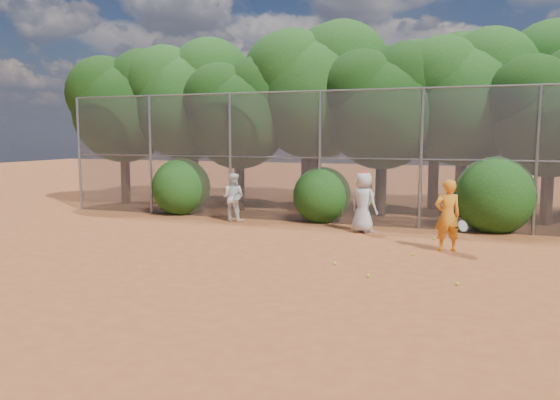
% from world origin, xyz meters
% --- Properties ---
extents(ground, '(80.00, 80.00, 0.00)m').
position_xyz_m(ground, '(0.00, 0.00, 0.00)').
color(ground, '#944821').
rests_on(ground, ground).
extents(fence_back, '(20.05, 0.09, 4.03)m').
position_xyz_m(fence_back, '(-0.12, 6.00, 2.05)').
color(fence_back, gray).
rests_on(fence_back, ground).
extents(tree_0, '(4.38, 3.81, 6.00)m').
position_xyz_m(tree_0, '(-9.44, 8.04, 3.93)').
color(tree_0, black).
rests_on(tree_0, ground).
extents(tree_1, '(4.64, 4.03, 6.35)m').
position_xyz_m(tree_1, '(-6.94, 8.54, 4.16)').
color(tree_1, black).
rests_on(tree_1, ground).
extents(tree_2, '(3.99, 3.47, 5.47)m').
position_xyz_m(tree_2, '(-4.45, 7.83, 3.58)').
color(tree_2, black).
rests_on(tree_2, ground).
extents(tree_3, '(4.89, 4.26, 6.70)m').
position_xyz_m(tree_3, '(-1.94, 8.84, 4.40)').
color(tree_3, black).
rests_on(tree_3, ground).
extents(tree_4, '(4.19, 3.64, 5.73)m').
position_xyz_m(tree_4, '(0.55, 8.24, 3.76)').
color(tree_4, black).
rests_on(tree_4, ground).
extents(tree_5, '(4.51, 3.92, 6.17)m').
position_xyz_m(tree_5, '(3.06, 9.04, 4.05)').
color(tree_5, black).
rests_on(tree_5, ground).
extents(tree_6, '(3.86, 3.36, 5.29)m').
position_xyz_m(tree_6, '(5.55, 8.03, 3.47)').
color(tree_6, black).
rests_on(tree_6, ground).
extents(tree_9, '(4.83, 4.20, 6.62)m').
position_xyz_m(tree_9, '(-7.94, 10.84, 4.34)').
color(tree_9, black).
rests_on(tree_9, ground).
extents(tree_10, '(5.15, 4.48, 7.06)m').
position_xyz_m(tree_10, '(-2.93, 11.05, 4.63)').
color(tree_10, black).
rests_on(tree_10, ground).
extents(tree_11, '(4.64, 4.03, 6.35)m').
position_xyz_m(tree_11, '(2.06, 10.64, 4.16)').
color(tree_11, black).
rests_on(tree_11, ground).
extents(bush_0, '(2.00, 2.00, 2.00)m').
position_xyz_m(bush_0, '(-6.00, 6.30, 1.00)').
color(bush_0, '#164110').
rests_on(bush_0, ground).
extents(bush_1, '(1.80, 1.80, 1.80)m').
position_xyz_m(bush_1, '(-1.00, 6.30, 0.90)').
color(bush_1, '#164110').
rests_on(bush_1, ground).
extents(bush_2, '(2.20, 2.20, 2.20)m').
position_xyz_m(bush_2, '(4.00, 6.30, 1.10)').
color(bush_2, '#164110').
rests_on(bush_2, ground).
extents(player_yellow, '(0.86, 0.66, 1.68)m').
position_xyz_m(player_yellow, '(2.93, 3.03, 0.84)').
color(player_yellow, orange).
rests_on(player_yellow, ground).
extents(player_teen, '(0.97, 0.84, 1.71)m').
position_xyz_m(player_teen, '(0.61, 4.82, 0.85)').
color(player_teen, silver).
rests_on(player_teen, ground).
extents(player_white, '(0.84, 0.73, 1.51)m').
position_xyz_m(player_white, '(-3.63, 5.40, 0.75)').
color(player_white, white).
rests_on(player_white, ground).
extents(ball_0, '(0.07, 0.07, 0.07)m').
position_xyz_m(ball_0, '(1.67, 0.08, 0.03)').
color(ball_0, '#B3D526').
rests_on(ball_0, ground).
extents(ball_1, '(0.07, 0.07, 0.07)m').
position_xyz_m(ball_1, '(2.25, 2.28, 0.03)').
color(ball_1, '#B3D526').
rests_on(ball_1, ground).
extents(ball_2, '(0.07, 0.07, 0.07)m').
position_xyz_m(ball_2, '(3.29, 0.07, 0.03)').
color(ball_2, '#B3D526').
rests_on(ball_2, ground).
extents(ball_3, '(0.07, 0.07, 0.07)m').
position_xyz_m(ball_3, '(0.83, 0.84, 0.03)').
color(ball_3, '#B3D526').
rests_on(ball_3, ground).
extents(ball_4, '(0.07, 0.07, 0.07)m').
position_xyz_m(ball_4, '(2.54, 4.33, 0.03)').
color(ball_4, '#B3D526').
rests_on(ball_4, ground).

